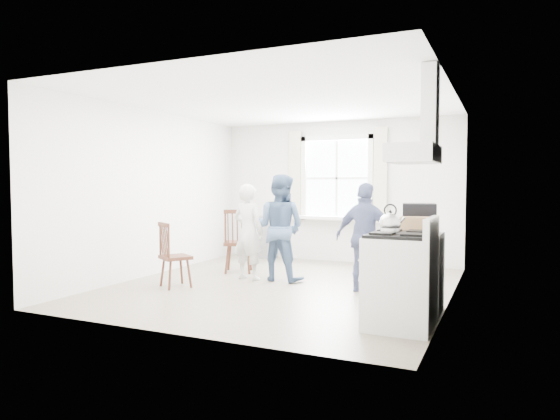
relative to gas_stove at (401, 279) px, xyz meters
The scene contains 15 objects.
room_shell 2.48m from the gas_stove, 144.75° to the left, with size 4.62×5.12×2.64m.
window_assembly 4.36m from the gas_stove, 116.71° to the left, with size 1.88×0.24×1.70m.
range_hood 1.43m from the gas_stove, ahead, with size 0.45×0.76×0.94m.
shelf_unit 4.95m from the gas_stove, 131.97° to the left, with size 0.40×0.30×0.80m, color gray.
gas_stove is the anchor object (origin of this frame).
kettle 0.58m from the gas_stove, 139.08° to the right, with size 0.21×0.21×0.30m.
low_cabinet 0.70m from the gas_stove, 84.32° to the left, with size 0.50×0.55×0.90m, color white.
stereo_stack 0.93m from the gas_stove, 85.50° to the left, with size 0.42×0.38×0.32m.
cardboard_box 0.72m from the gas_stove, 81.63° to the left, with size 0.29×0.21×0.19m, color #A97F51.
windsor_chair_a 3.58m from the gas_stove, 146.45° to the left, with size 0.57×0.57×1.05m.
windsor_chair_b 3.35m from the gas_stove, 169.85° to the left, with size 0.53×0.53×0.92m.
person_left 3.03m from the gas_stove, 148.51° to the left, with size 0.53×0.53×1.44m, color silver.
person_mid 2.75m from the gas_stove, 140.76° to the left, with size 0.77×0.77×1.59m, color #455D81.
person_right 1.66m from the gas_stove, 116.84° to the left, with size 0.86×0.86×1.46m, color navy.
potted_plant 4.00m from the gas_stove, 110.76° to the left, with size 0.17×0.17×0.30m, color #316F35.
Camera 1 is at (2.85, -6.39, 1.44)m, focal length 32.00 mm.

